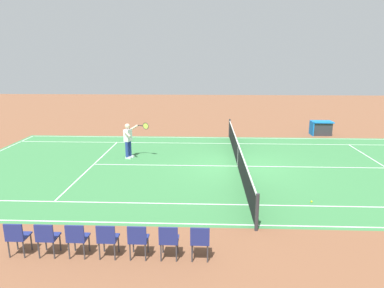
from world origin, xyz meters
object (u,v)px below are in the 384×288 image
(spectator_chair_1, at_px, (169,239))
(spectator_chair_6, at_px, (17,236))
(tennis_net, at_px, (238,155))
(equipment_cart_tarped, at_px, (321,128))
(spectator_chair_3, at_px, (107,238))
(spectator_chair_2, at_px, (138,238))
(tennis_player_near, at_px, (129,139))
(tennis_ball, at_px, (312,202))
(spectator_chair_5, at_px, (47,237))
(spectator_chair_0, at_px, (200,240))
(spectator_chair_4, at_px, (77,237))

(spectator_chair_1, bearing_deg, spectator_chair_6, 0.00)
(tennis_net, xyz_separation_m, equipment_cart_tarped, (-5.64, -6.57, -0.05))
(spectator_chair_1, bearing_deg, spectator_chair_3, 0.00)
(spectator_chair_1, distance_m, spectator_chair_3, 1.45)
(spectator_chair_2, bearing_deg, tennis_player_near, -76.20)
(tennis_ball, relative_size, spectator_chair_1, 0.08)
(spectator_chair_2, height_order, spectator_chair_6, same)
(spectator_chair_1, xyz_separation_m, equipment_cart_tarped, (-7.89, -13.86, -0.08))
(spectator_chair_3, relative_size, spectator_chair_5, 1.00)
(spectator_chair_3, bearing_deg, tennis_net, -116.87)
(spectator_chair_0, bearing_deg, spectator_chair_5, 0.00)
(tennis_ball, height_order, spectator_chair_3, spectator_chair_3)
(spectator_chair_5, xyz_separation_m, equipment_cart_tarped, (-10.78, -13.86, -0.08))
(tennis_ball, distance_m, spectator_chair_5, 8.01)
(spectator_chair_0, distance_m, spectator_chair_3, 2.17)
(spectator_chair_4, bearing_deg, tennis_ball, -152.00)
(tennis_ball, xyz_separation_m, spectator_chair_4, (6.49, 3.45, 0.49))
(spectator_chair_0, xyz_separation_m, spectator_chair_6, (4.34, 0.00, 0.00))
(tennis_net, height_order, spectator_chair_2, tennis_net)
(spectator_chair_1, bearing_deg, spectator_chair_5, 0.00)
(tennis_net, xyz_separation_m, tennis_ball, (-2.08, 3.83, -0.46))
(spectator_chair_5, bearing_deg, tennis_ball, -154.43)
(spectator_chair_0, height_order, spectator_chair_3, same)
(spectator_chair_1, height_order, equipment_cart_tarped, spectator_chair_1)
(spectator_chair_5, height_order, equipment_cart_tarped, spectator_chair_5)
(spectator_chair_6, bearing_deg, spectator_chair_4, 180.00)
(tennis_net, relative_size, equipment_cart_tarped, 9.36)
(spectator_chair_1, relative_size, spectator_chair_3, 1.00)
(tennis_ball, bearing_deg, spectator_chair_1, 38.60)
(spectator_chair_0, relative_size, spectator_chair_3, 1.00)
(spectator_chair_0, bearing_deg, tennis_player_near, -67.29)
(spectator_chair_1, bearing_deg, tennis_ball, -141.40)
(spectator_chair_6, bearing_deg, spectator_chair_0, 180.00)
(tennis_player_near, distance_m, spectator_chair_4, 8.40)
(spectator_chair_2, height_order, equipment_cart_tarped, spectator_chair_2)
(spectator_chair_3, bearing_deg, spectator_chair_5, 0.00)
(tennis_net, bearing_deg, spectator_chair_2, 67.83)
(tennis_player_near, bearing_deg, spectator_chair_3, 99.05)
(spectator_chair_3, distance_m, spectator_chair_4, 0.72)
(spectator_chair_3, relative_size, equipment_cart_tarped, 0.70)
(tennis_net, bearing_deg, spectator_chair_5, 54.81)
(tennis_player_near, height_order, spectator_chair_0, tennis_player_near)
(tennis_ball, distance_m, equipment_cart_tarped, 11.01)
(tennis_player_near, height_order, equipment_cart_tarped, tennis_player_near)
(tennis_ball, height_order, equipment_cart_tarped, equipment_cart_tarped)
(tennis_ball, height_order, spectator_chair_0, spectator_chair_0)
(spectator_chair_1, relative_size, equipment_cart_tarped, 0.70)
(spectator_chair_2, distance_m, spectator_chair_3, 0.72)
(spectator_chair_0, bearing_deg, tennis_ball, -136.21)
(tennis_player_near, relative_size, spectator_chair_1, 1.93)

